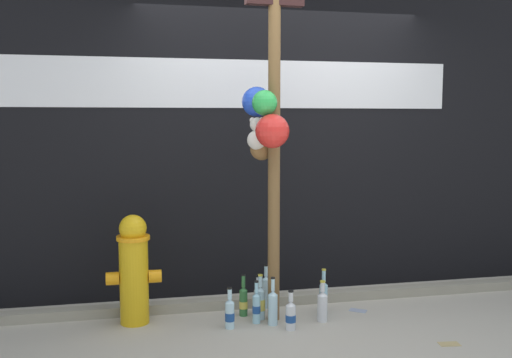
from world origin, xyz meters
TOP-DOWN VIEW (x-y plane):
  - ground_plane at (0.00, 0.00)m, footprint 14.00×14.00m
  - building_wall at (-0.00, 1.31)m, footprint 10.00×0.21m
  - curb_strip at (0.00, 0.84)m, footprint 8.00×0.12m
  - memorial_post at (-0.29, 0.50)m, footprint 0.44×0.58m
  - fire_hydrant at (-1.30, 0.65)m, footprint 0.41×0.25m
  - bottle_0 at (-0.45, 0.63)m, footprint 0.07×0.07m
  - bottle_1 at (-0.34, 0.53)m, footprint 0.07×0.07m
  - bottle_2 at (-0.61, 0.38)m, footprint 0.07×0.07m
  - bottle_3 at (-0.33, 0.64)m, footprint 0.06×0.06m
  - bottle_4 at (0.18, 0.53)m, footprint 0.07×0.07m
  - bottle_5 at (-0.39, 0.45)m, footprint 0.06×0.06m
  - bottle_6 at (-0.27, 0.39)m, footprint 0.07×0.07m
  - bottle_7 at (0.12, 0.38)m, footprint 0.08×0.08m
  - bottle_8 at (-0.24, 0.78)m, footprint 0.07×0.07m
  - bottle_9 at (-0.17, 0.26)m, footprint 0.08×0.08m
  - litter_0 at (0.48, 0.55)m, footprint 0.16×0.15m
  - litter_1 at (0.83, -0.24)m, footprint 0.15×0.10m
  - litter_2 at (1.78, 0.93)m, footprint 0.06×0.07m

SIDE VIEW (x-z plane):
  - ground_plane at x=0.00m, z-range 0.00..0.00m
  - litter_0 at x=0.48m, z-range 0.00..0.01m
  - litter_1 at x=0.83m, z-range 0.00..0.01m
  - litter_2 at x=1.78m, z-range 0.00..0.01m
  - curb_strip at x=0.00m, z-range 0.00..0.08m
  - bottle_9 at x=-0.17m, z-range -0.04..0.26m
  - bottle_2 at x=-0.61m, z-range -0.04..0.27m
  - bottle_3 at x=-0.33m, z-range -0.04..0.28m
  - bottle_0 at x=-0.45m, z-range -0.05..0.29m
  - bottle_5 at x=-0.39m, z-range -0.04..0.29m
  - bottle_7 at x=0.12m, z-range -0.03..0.29m
  - bottle_1 at x=-0.34m, z-range -0.04..0.31m
  - bottle_6 at x=-0.27m, z-range -0.04..0.33m
  - bottle_4 at x=0.18m, z-range -0.04..0.33m
  - bottle_8 at x=-0.24m, z-range -0.03..0.33m
  - fire_hydrant at x=-1.30m, z-range 0.00..0.84m
  - memorial_post at x=-0.29m, z-range 0.26..3.01m
  - building_wall at x=0.00m, z-range 0.00..3.62m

